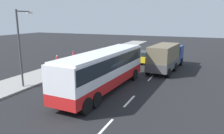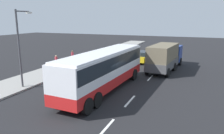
# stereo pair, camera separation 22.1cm
# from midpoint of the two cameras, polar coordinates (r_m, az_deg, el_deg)

# --- Properties ---
(ground_plane) EXTENTS (120.00, 120.00, 0.00)m
(ground_plane) POSITION_cam_midpoint_polar(r_m,az_deg,el_deg) (18.15, -1.94, -6.40)
(ground_plane) COLOR black
(sidewalk_curb) EXTENTS (80.00, 4.00, 0.15)m
(sidewalk_curb) POSITION_cam_midpoint_polar(r_m,az_deg,el_deg) (22.72, -21.59, -3.17)
(sidewalk_curb) COLOR gray
(sidewalk_curb) RESTS_ON ground_plane
(lane_centreline) EXTENTS (32.95, 0.16, 0.01)m
(lane_centreline) POSITION_cam_midpoint_polar(r_m,az_deg,el_deg) (15.07, 2.94, -10.50)
(lane_centreline) COLOR white
(lane_centreline) RESTS_ON ground_plane
(coach_bus) EXTENTS (11.58, 3.16, 3.33)m
(coach_bus) POSITION_cam_midpoint_polar(r_m,az_deg,el_deg) (17.70, -2.47, 0.07)
(coach_bus) COLOR red
(coach_bus) RESTS_ON ground_plane
(cargo_truck) EXTENTS (8.65, 3.21, 3.06)m
(cargo_truck) POSITION_cam_midpoint_polar(r_m,az_deg,el_deg) (25.96, 13.67, 2.83)
(cargo_truck) COLOR navy
(cargo_truck) RESTS_ON ground_plane
(car_yellow_taxi) EXTENTS (4.52, 2.31, 1.56)m
(car_yellow_taxi) POSITION_cam_midpoint_polar(r_m,az_deg,el_deg) (30.08, 8.06, 2.78)
(car_yellow_taxi) COLOR gold
(car_yellow_taxi) RESTS_ON ground_plane
(pedestrian_near_curb) EXTENTS (0.32, 0.32, 1.67)m
(pedestrian_near_curb) POSITION_cam_midpoint_polar(r_m,az_deg,el_deg) (29.07, -10.61, 2.92)
(pedestrian_near_curb) COLOR black
(pedestrian_near_curb) RESTS_ON sidewalk_curb
(pedestrian_at_crossing) EXTENTS (0.32, 0.32, 1.54)m
(pedestrian_at_crossing) POSITION_cam_midpoint_polar(r_m,az_deg,el_deg) (26.58, -14.76, 1.63)
(pedestrian_at_crossing) COLOR black
(pedestrian_at_crossing) RESTS_ON sidewalk_curb
(street_lamp) EXTENTS (1.80, 0.24, 6.53)m
(street_lamp) POSITION_cam_midpoint_polar(r_m,az_deg,el_deg) (19.84, -23.37, 5.86)
(street_lamp) COLOR #47474C
(street_lamp) RESTS_ON sidewalk_curb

